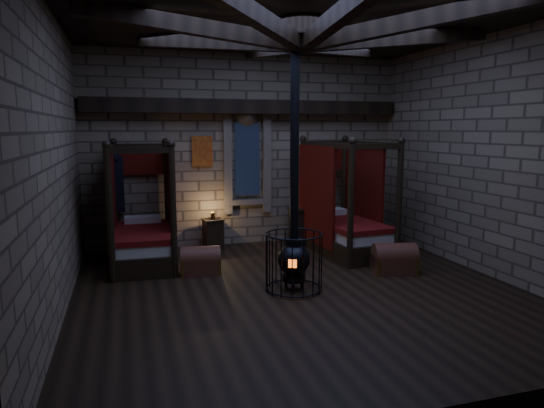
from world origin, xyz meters
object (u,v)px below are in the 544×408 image
object	(u,v)px
stove	(294,255)
bed_right	(344,225)
bed_left	(143,234)
trunk_right	(394,259)
trunk_left	(201,261)

from	to	relation	value
stove	bed_right	bearing A→B (deg)	71.82
bed_left	stove	xyz separation A→B (m)	(2.25, -2.37, 0.02)
trunk_right	stove	bearing A→B (deg)	-156.79
bed_right	stove	bearing A→B (deg)	-136.54
trunk_left	stove	bearing A→B (deg)	-38.02
trunk_right	stove	size ratio (longest dim) A/B	0.21
bed_left	trunk_right	size ratio (longest dim) A/B	2.71
bed_right	stove	distance (m)	2.74
stove	trunk_left	bearing A→B (deg)	158.50
bed_left	trunk_left	bearing A→B (deg)	-46.09
trunk_left	trunk_right	xyz separation A→B (m)	(3.36, -0.94, 0.02)
stove	trunk_right	bearing A→B (deg)	34.37
bed_right	stove	world-z (taller)	stove
bed_right	bed_left	bearing A→B (deg)	170.87
trunk_left	trunk_right	size ratio (longest dim) A/B	0.89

